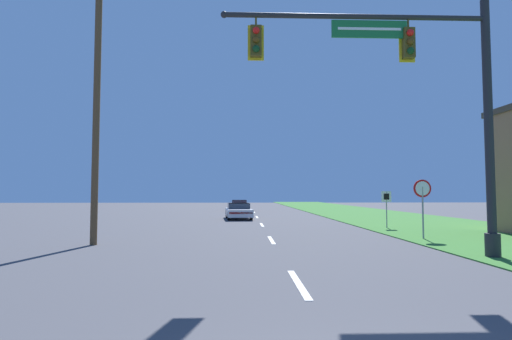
% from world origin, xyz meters
% --- Properties ---
extents(grass_verge_right, '(10.00, 110.00, 0.04)m').
position_xyz_m(grass_verge_right, '(10.50, 30.00, 0.02)').
color(grass_verge_right, '#38752D').
rests_on(grass_verge_right, ground).
extents(road_center_line, '(0.16, 34.80, 0.01)m').
position_xyz_m(road_center_line, '(0.00, 22.00, 0.01)').
color(road_center_line, silver).
rests_on(road_center_line, ground).
extents(signal_mast, '(8.52, 0.47, 8.28)m').
position_xyz_m(signal_mast, '(4.44, 9.24, 5.03)').
color(signal_mast, '#232326').
rests_on(signal_mast, grass_verge_right).
extents(car_ahead, '(2.19, 4.64, 1.19)m').
position_xyz_m(car_ahead, '(-1.49, 27.81, 0.60)').
color(car_ahead, black).
rests_on(car_ahead, ground).
extents(far_car, '(1.82, 4.24, 1.19)m').
position_xyz_m(far_car, '(-1.52, 41.87, 0.60)').
color(far_car, black).
rests_on(far_car, ground).
extents(stop_sign, '(0.76, 0.07, 2.50)m').
position_xyz_m(stop_sign, '(6.47, 14.04, 1.86)').
color(stop_sign, gray).
rests_on(stop_sign, grass_verge_right).
extents(route_sign_post, '(0.55, 0.06, 2.03)m').
position_xyz_m(route_sign_post, '(6.86, 19.39, 1.53)').
color(route_sign_post, gray).
rests_on(route_sign_post, grass_verge_right).
extents(utility_pole_near, '(1.80, 0.26, 10.62)m').
position_xyz_m(utility_pole_near, '(-6.86, 12.73, 5.47)').
color(utility_pole_near, brown).
rests_on(utility_pole_near, ground).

